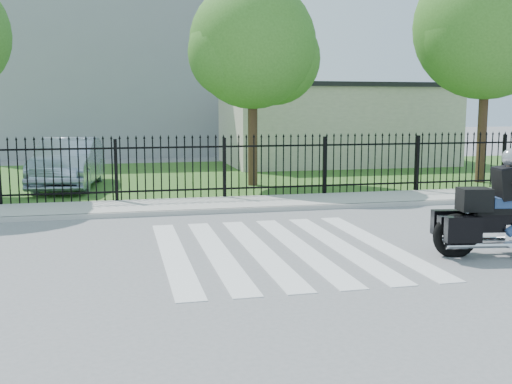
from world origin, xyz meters
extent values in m
plane|color=slate|center=(0.00, 0.00, 0.00)|extent=(120.00, 120.00, 0.00)
cube|color=#ADAAA3|center=(0.00, 5.00, 0.06)|extent=(40.00, 2.00, 0.12)
cube|color=#ADAAA3|center=(0.00, 4.00, 0.06)|extent=(40.00, 0.12, 0.12)
cube|color=#30541C|center=(0.00, 12.00, 0.01)|extent=(40.00, 12.00, 0.02)
cube|color=black|center=(0.00, 6.00, 0.35)|extent=(26.00, 0.04, 0.05)
cube|color=black|center=(0.00, 6.00, 1.55)|extent=(26.00, 0.04, 0.05)
cylinder|color=#382316|center=(1.50, 9.00, 2.08)|extent=(0.32, 0.32, 4.16)
sphere|color=#356A1E|center=(1.50, 9.00, 4.68)|extent=(4.20, 4.20, 4.20)
cylinder|color=#382316|center=(9.50, 8.00, 2.40)|extent=(0.32, 0.32, 4.80)
sphere|color=#356A1E|center=(9.50, 8.00, 5.40)|extent=(5.00, 5.00, 5.00)
cube|color=beige|center=(7.00, 16.00, 1.75)|extent=(10.00, 6.00, 3.50)
cube|color=black|center=(7.00, 16.00, 3.60)|extent=(10.20, 6.20, 0.20)
cube|color=gray|center=(-3.00, 26.00, 6.00)|extent=(15.00, 10.00, 12.00)
torus|color=black|center=(2.92, -1.25, 0.37)|extent=(0.84, 0.30, 0.82)
cube|color=black|center=(3.81, -1.40, 0.62)|extent=(1.49, 0.51, 0.34)
cube|color=black|center=(3.59, -1.36, 0.83)|extent=(0.78, 0.48, 0.11)
cube|color=black|center=(3.23, -1.30, 1.04)|extent=(0.60, 0.51, 0.41)
cube|color=navy|center=(3.72, -1.38, 0.97)|extent=(0.43, 0.40, 0.20)
sphere|color=#98999F|center=(3.86, -1.40, 1.78)|extent=(0.33, 0.33, 0.33)
imported|color=#8F9FB4|center=(-4.53, 9.76, 0.83)|extent=(2.23, 5.09, 1.63)
camera|label=1|loc=(-2.92, -10.68, 2.68)|focal=42.00mm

